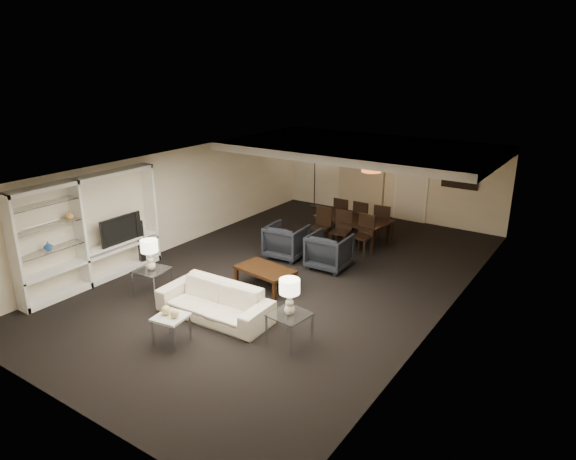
# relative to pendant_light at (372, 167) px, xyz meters

# --- Properties ---
(floor) EXTENTS (11.00, 11.00, 0.00)m
(floor) POSITION_rel_pendant_light_xyz_m (-0.30, -3.50, -1.92)
(floor) COLOR black
(floor) RESTS_ON ground
(ceiling) EXTENTS (7.00, 11.00, 0.02)m
(ceiling) POSITION_rel_pendant_light_xyz_m (-0.30, -3.50, 0.58)
(ceiling) COLOR silver
(ceiling) RESTS_ON ground
(wall_back) EXTENTS (7.00, 0.02, 2.50)m
(wall_back) POSITION_rel_pendant_light_xyz_m (-0.30, 2.00, -0.67)
(wall_back) COLOR beige
(wall_back) RESTS_ON ground
(wall_front) EXTENTS (7.00, 0.02, 2.50)m
(wall_front) POSITION_rel_pendant_light_xyz_m (-0.30, -9.00, -0.67)
(wall_front) COLOR beige
(wall_front) RESTS_ON ground
(wall_left) EXTENTS (0.02, 11.00, 2.50)m
(wall_left) POSITION_rel_pendant_light_xyz_m (-3.80, -3.50, -0.67)
(wall_left) COLOR beige
(wall_left) RESTS_ON ground
(wall_right) EXTENTS (0.02, 11.00, 2.50)m
(wall_right) POSITION_rel_pendant_light_xyz_m (3.20, -3.50, -0.67)
(wall_right) COLOR beige
(wall_right) RESTS_ON ground
(ceiling_soffit) EXTENTS (7.00, 4.00, 0.20)m
(ceiling_soffit) POSITION_rel_pendant_light_xyz_m (-0.30, 0.00, 0.48)
(ceiling_soffit) COLOR silver
(ceiling_soffit) RESTS_ON ceiling
(curtains) EXTENTS (1.50, 0.12, 2.40)m
(curtains) POSITION_rel_pendant_light_xyz_m (-1.20, 1.92, -0.72)
(curtains) COLOR beige
(curtains) RESTS_ON wall_back
(door) EXTENTS (0.90, 0.05, 2.10)m
(door) POSITION_rel_pendant_light_xyz_m (0.40, 1.97, -0.87)
(door) COLOR silver
(door) RESTS_ON wall_back
(painting) EXTENTS (0.95, 0.04, 0.65)m
(painting) POSITION_rel_pendant_light_xyz_m (1.80, 1.96, -0.37)
(painting) COLOR #142D38
(painting) RESTS_ON wall_back
(media_unit) EXTENTS (0.38, 3.40, 2.35)m
(media_unit) POSITION_rel_pendant_light_xyz_m (-3.61, -6.10, -0.74)
(media_unit) COLOR white
(media_unit) RESTS_ON wall_left
(pendant_light) EXTENTS (0.52, 0.52, 0.24)m
(pendant_light) POSITION_rel_pendant_light_xyz_m (0.00, 0.00, 0.00)
(pendant_light) COLOR #D8591E
(pendant_light) RESTS_ON ceiling_soffit
(sofa) EXTENTS (2.27, 0.95, 0.66)m
(sofa) POSITION_rel_pendant_light_xyz_m (-0.38, -5.86, -1.59)
(sofa) COLOR beige
(sofa) RESTS_ON floor
(coffee_table) EXTENTS (1.32, 0.88, 0.44)m
(coffee_table) POSITION_rel_pendant_light_xyz_m (-0.38, -4.26, -1.70)
(coffee_table) COLOR black
(coffee_table) RESTS_ON floor
(armchair_left) EXTENTS (0.96, 0.98, 0.83)m
(armchair_left) POSITION_rel_pendant_light_xyz_m (-0.98, -2.56, -1.50)
(armchair_left) COLOR black
(armchair_left) RESTS_ON floor
(armchair_right) EXTENTS (0.93, 0.96, 0.83)m
(armchair_right) POSITION_rel_pendant_light_xyz_m (0.22, -2.56, -1.50)
(armchair_right) COLOR black
(armchair_right) RESTS_ON floor
(side_table_left) EXTENTS (0.69, 0.69, 0.57)m
(side_table_left) POSITION_rel_pendant_light_xyz_m (-2.08, -5.86, -1.63)
(side_table_left) COLOR white
(side_table_left) RESTS_ON floor
(side_table_right) EXTENTS (0.69, 0.69, 0.57)m
(side_table_right) POSITION_rel_pendant_light_xyz_m (1.32, -5.86, -1.63)
(side_table_right) COLOR white
(side_table_right) RESTS_ON floor
(table_lamp_left) EXTENTS (0.37, 0.37, 0.64)m
(table_lamp_left) POSITION_rel_pendant_light_xyz_m (-2.08, -5.86, -1.03)
(table_lamp_left) COLOR beige
(table_lamp_left) RESTS_ON side_table_left
(table_lamp_right) EXTENTS (0.36, 0.36, 0.64)m
(table_lamp_right) POSITION_rel_pendant_light_xyz_m (1.32, -5.86, -1.03)
(table_lamp_right) COLOR beige
(table_lamp_right) RESTS_ON side_table_right
(marble_table) EXTENTS (0.58, 0.58, 0.51)m
(marble_table) POSITION_rel_pendant_light_xyz_m (-0.38, -6.96, -1.66)
(marble_table) COLOR white
(marble_table) RESTS_ON floor
(gold_gourd_a) EXTENTS (0.16, 0.16, 0.16)m
(gold_gourd_a) POSITION_rel_pendant_light_xyz_m (-0.48, -6.96, -1.32)
(gold_gourd_a) COLOR #E3CD78
(gold_gourd_a) RESTS_ON marble_table
(gold_gourd_b) EXTENTS (0.14, 0.14, 0.14)m
(gold_gourd_b) POSITION_rel_pendant_light_xyz_m (-0.28, -6.96, -1.33)
(gold_gourd_b) COLOR tan
(gold_gourd_b) RESTS_ON marble_table
(television) EXTENTS (1.06, 0.14, 0.61)m
(television) POSITION_rel_pendant_light_xyz_m (-3.58, -5.43, -0.86)
(television) COLOR black
(television) RESTS_ON media_unit
(vase_blue) EXTENTS (0.17, 0.17, 0.18)m
(vase_blue) POSITION_rel_pendant_light_xyz_m (-3.61, -7.08, -0.77)
(vase_blue) COLOR #224895
(vase_blue) RESTS_ON media_unit
(vase_amber) EXTENTS (0.16, 0.16, 0.17)m
(vase_amber) POSITION_rel_pendant_light_xyz_m (-3.61, -6.53, -0.27)
(vase_amber) COLOR gold
(vase_amber) RESTS_ON media_unit
(floor_speaker) EXTENTS (0.15, 0.15, 1.11)m
(floor_speaker) POSITION_rel_pendant_light_xyz_m (-3.50, -4.90, -1.36)
(floor_speaker) COLOR black
(floor_speaker) RESTS_ON floor
(dining_table) EXTENTS (2.04, 1.31, 0.68)m
(dining_table) POSITION_rel_pendant_light_xyz_m (-0.13, -0.71, -1.58)
(dining_table) COLOR black
(dining_table) RESTS_ON floor
(chair_nl) EXTENTS (0.49, 0.49, 1.00)m
(chair_nl) POSITION_rel_pendant_light_xyz_m (-0.73, -1.36, -1.42)
(chair_nl) COLOR black
(chair_nl) RESTS_ON floor
(chair_nm) EXTENTS (0.52, 0.52, 1.00)m
(chair_nm) POSITION_rel_pendant_light_xyz_m (-0.13, -1.36, -1.42)
(chair_nm) COLOR black
(chair_nm) RESTS_ON floor
(chair_nr) EXTENTS (0.50, 0.50, 1.00)m
(chair_nr) POSITION_rel_pendant_light_xyz_m (0.47, -1.36, -1.42)
(chair_nr) COLOR black
(chair_nr) RESTS_ON floor
(chair_fl) EXTENTS (0.48, 0.48, 1.00)m
(chair_fl) POSITION_rel_pendant_light_xyz_m (-0.73, -0.06, -1.42)
(chair_fl) COLOR black
(chair_fl) RESTS_ON floor
(chair_fm) EXTENTS (0.48, 0.48, 1.00)m
(chair_fm) POSITION_rel_pendant_light_xyz_m (-0.13, -0.06, -1.42)
(chair_fm) COLOR black
(chair_fm) RESTS_ON floor
(chair_fr) EXTENTS (0.50, 0.50, 1.00)m
(chair_fr) POSITION_rel_pendant_light_xyz_m (0.47, -0.06, -1.42)
(chair_fr) COLOR black
(chair_fr) RESTS_ON floor
(floor_lamp) EXTENTS (0.32, 0.32, 1.88)m
(floor_lamp) POSITION_rel_pendant_light_xyz_m (-2.77, 1.70, -0.98)
(floor_lamp) COLOR black
(floor_lamp) RESTS_ON floor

